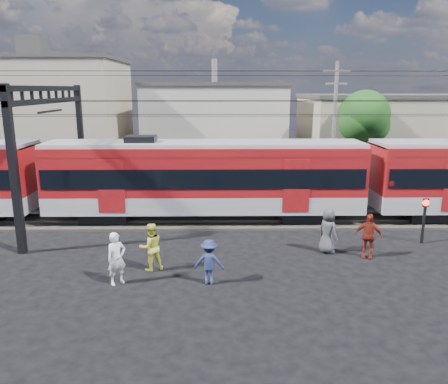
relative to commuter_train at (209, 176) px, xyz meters
The scene contains 17 objects.
ground 8.63m from the commuter_train, 74.83° to the right, with size 120.00×120.00×0.00m, color black.
track_bed 3.19m from the commuter_train, ahead, with size 70.00×3.40×0.12m, color #2D2823.
rail_near 3.19m from the commuter_train, 19.07° to the right, with size 70.00×0.12×0.12m, color #59544C.
rail_far 3.19m from the commuter_train, 19.07° to the left, with size 70.00×0.12×0.12m, color #59544C.
commuter_train is the anchor object (origin of this frame).
catenary 7.03m from the commuter_train, behind, with size 70.00×9.30×7.52m.
building_west 21.93m from the commuter_train, 132.83° to the left, with size 14.28×10.20×9.30m.
building_midwest 19.04m from the commuter_train, 89.49° to the left, with size 12.24×12.24×7.30m.
building_mideast 22.76m from the commuter_train, 44.70° to the left, with size 16.32×10.20×6.30m.
utility_pole_mid 10.97m from the commuter_train, 40.59° to the left, with size 1.80×0.24×8.50m.
tree_near 15.36m from the commuter_train, 41.63° to the left, with size 3.82×3.64×6.72m.
pedestrian_a 8.30m from the commuter_train, 112.45° to the right, with size 0.69×0.46×1.90m, color white.
pedestrian_b 6.85m from the commuter_train, 108.17° to the right, with size 0.91×0.71×1.86m, color #DFDA45.
pedestrian_c 7.77m from the commuter_train, 88.82° to the right, with size 1.07×0.61×1.65m, color navy.
pedestrian_d 8.54m from the commuter_train, 38.28° to the right, with size 1.10×0.46×1.88m, color maroon.
pedestrian_e 7.03m from the commuter_train, 42.12° to the right, with size 0.94×0.61×1.92m, color #444448.
crossing_signal 10.33m from the commuter_train, 19.99° to the right, with size 0.30×0.30×2.07m.
Camera 1 is at (-1.68, -14.05, 6.81)m, focal length 35.00 mm.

